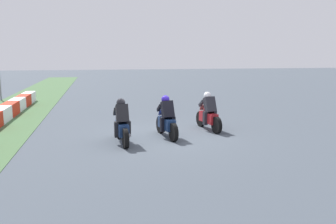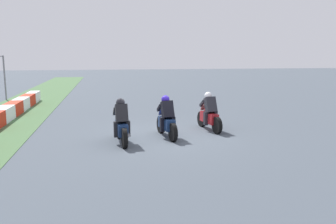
% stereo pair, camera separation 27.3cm
% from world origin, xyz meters
% --- Properties ---
extents(ground_plane, '(120.00, 120.00, 0.00)m').
position_xyz_m(ground_plane, '(0.00, 0.00, 0.00)').
color(ground_plane, '#424B54').
extents(rider_lane_a, '(2.04, 0.59, 1.51)m').
position_xyz_m(rider_lane_a, '(0.70, -1.83, 0.62)').
color(rider_lane_a, black).
rests_on(rider_lane_a, ground_plane).
extents(rider_lane_b, '(2.04, 0.59, 1.51)m').
position_xyz_m(rider_lane_b, '(-0.15, 0.03, 0.62)').
color(rider_lane_b, black).
rests_on(rider_lane_b, ground_plane).
extents(rider_lane_c, '(2.04, 0.55, 1.51)m').
position_xyz_m(rider_lane_c, '(-0.68, 1.68, 0.62)').
color(rider_lane_c, black).
rests_on(rider_lane_c, ground_plane).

